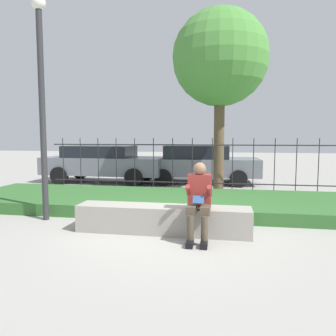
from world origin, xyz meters
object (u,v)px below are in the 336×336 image
(person_seated_reader, at_px, (199,198))
(tree_behind_fence, at_px, (220,59))
(car_parked_center, at_px, (200,163))
(car_parked_left, at_px, (104,163))
(street_lamp, at_px, (41,87))
(stone_bench, at_px, (163,221))

(person_seated_reader, height_order, tree_behind_fence, tree_behind_fence)
(person_seated_reader, distance_m, car_parked_center, 6.70)
(tree_behind_fence, bearing_deg, car_parked_left, 161.40)
(person_seated_reader, xyz_separation_m, car_parked_left, (-4.04, 6.24, 0.03))
(car_parked_left, bearing_deg, person_seated_reader, -55.36)
(street_lamp, height_order, tree_behind_fence, tree_behind_fence)
(car_parked_left, distance_m, street_lamp, 5.86)
(person_seated_reader, xyz_separation_m, car_parked_center, (-0.49, 6.68, 0.03))
(person_seated_reader, bearing_deg, car_parked_left, 122.94)
(stone_bench, xyz_separation_m, car_parked_left, (-3.38, 5.93, 0.52))
(tree_behind_fence, bearing_deg, person_seated_reader, -92.60)
(stone_bench, xyz_separation_m, tree_behind_fence, (0.88, 4.50, 3.79))
(car_parked_left, xyz_separation_m, street_lamp, (0.84, -5.46, 1.94))
(person_seated_reader, distance_m, tree_behind_fence, 5.83)
(street_lamp, bearing_deg, person_seated_reader, -13.69)
(stone_bench, distance_m, tree_behind_fence, 5.95)
(car_parked_center, height_order, street_lamp, street_lamp)
(tree_behind_fence, bearing_deg, stone_bench, -101.06)
(person_seated_reader, xyz_separation_m, street_lamp, (-3.20, 0.78, 1.98))
(person_seated_reader, relative_size, car_parked_left, 0.28)
(person_seated_reader, bearing_deg, tree_behind_fence, 87.40)
(street_lamp, bearing_deg, stone_bench, -10.58)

